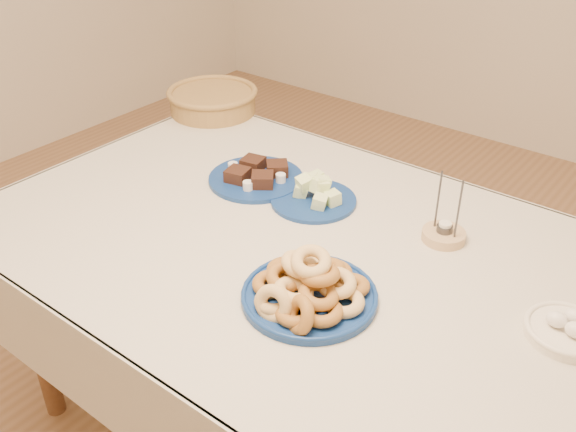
# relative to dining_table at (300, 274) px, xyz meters

# --- Properties ---
(dining_table) EXTENTS (1.71, 1.11, 0.75)m
(dining_table) POSITION_rel_dining_table_xyz_m (0.00, 0.00, 0.00)
(dining_table) COLOR brown
(dining_table) RESTS_ON ground
(donut_platter) EXTENTS (0.32, 0.32, 0.14)m
(donut_platter) POSITION_rel_dining_table_xyz_m (0.16, -0.18, 0.14)
(donut_platter) COLOR navy
(donut_platter) RESTS_ON dining_table
(melon_plate) EXTENTS (0.32, 0.32, 0.08)m
(melon_plate) POSITION_rel_dining_table_xyz_m (-0.09, 0.18, 0.13)
(melon_plate) COLOR navy
(melon_plate) RESTS_ON dining_table
(brownie_plate) EXTENTS (0.37, 0.37, 0.05)m
(brownie_plate) POSITION_rel_dining_table_xyz_m (-0.30, 0.18, 0.12)
(brownie_plate) COLOR navy
(brownie_plate) RESTS_ON dining_table
(wicker_basket) EXTENTS (0.38, 0.38, 0.09)m
(wicker_basket) POSITION_rel_dining_table_xyz_m (-0.77, 0.48, 0.15)
(wicker_basket) COLOR brown
(wicker_basket) RESTS_ON dining_table
(candle_holder) EXTENTS (0.13, 0.13, 0.19)m
(candle_holder) POSITION_rel_dining_table_xyz_m (0.28, 0.23, 0.12)
(candle_holder) COLOR tan
(candle_holder) RESTS_ON dining_table
(egg_bowl) EXTENTS (0.18, 0.18, 0.06)m
(egg_bowl) POSITION_rel_dining_table_xyz_m (0.65, 0.06, 0.12)
(egg_bowl) COLOR #F0E5D0
(egg_bowl) RESTS_ON dining_table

